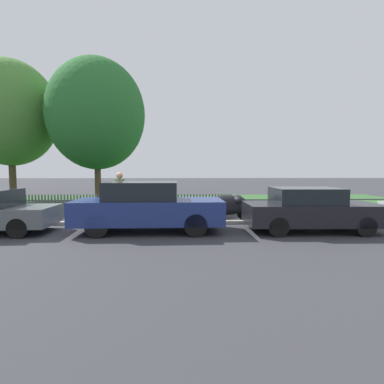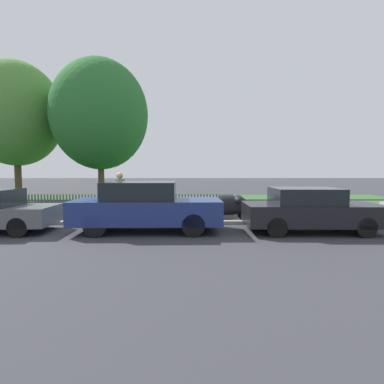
{
  "view_description": "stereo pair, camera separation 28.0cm",
  "coord_description": "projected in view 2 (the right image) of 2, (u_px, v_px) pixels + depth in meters",
  "views": [
    {
      "loc": [
        3.13,
        -10.44,
        1.93
      ],
      "look_at": [
        3.53,
        0.79,
        1.1
      ],
      "focal_mm": 28.0,
      "sensor_mm": 36.0,
      "label": 1
    },
    {
      "loc": [
        3.4,
        -10.45,
        1.93
      ],
      "look_at": [
        3.53,
        0.79,
        1.1
      ],
      "focal_mm": 28.0,
      "sensor_mm": 36.0,
      "label": 2
    }
  ],
  "objects": [
    {
      "name": "park_fence",
      "position": [
        109.0,
        205.0,
        12.76
      ],
      "size": [
        34.93,
        0.05,
        0.89
      ],
      "color": "#4C4C51",
      "rests_on": "ground"
    },
    {
      "name": "pedestrian_near_fence",
      "position": [
        120.0,
        194.0,
        10.97
      ],
      "size": [
        0.49,
        0.49,
        1.84
      ],
      "rotation": [
        0.0,
        0.0,
        4.32
      ],
      "color": "black",
      "rests_on": "ground"
    },
    {
      "name": "grass_strip",
      "position": [
        132.0,
        202.0,
        17.91
      ],
      "size": [
        34.93,
        10.29,
        0.01
      ],
      "primitive_type": "cube",
      "color": "#33602D",
      "rests_on": "ground"
    },
    {
      "name": "ground_plane",
      "position": [
        92.0,
        225.0,
        10.53
      ],
      "size": [
        120.0,
        120.0,
        0.0
      ],
      "primitive_type": "plane",
      "color": "#38383D"
    },
    {
      "name": "parked_car_red_compact",
      "position": [
        310.0,
        210.0,
        9.28
      ],
      "size": [
        4.13,
        1.83,
        1.38
      ],
      "rotation": [
        0.0,
        0.0,
        -0.02
      ],
      "color": "black",
      "rests_on": "ground"
    },
    {
      "name": "tree_mid_park",
      "position": [
        100.0,
        115.0,
        17.42
      ],
      "size": [
        5.55,
        5.55,
        8.34
      ],
      "color": "brown",
      "rests_on": "ground"
    },
    {
      "name": "tree_behind_motorcycle",
      "position": [
        16.0,
        114.0,
        18.22
      ],
      "size": [
        5.51,
        5.51,
        8.52
      ],
      "color": "brown",
      "rests_on": "ground"
    },
    {
      "name": "kerb_stone",
      "position": [
        93.0,
        223.0,
        10.62
      ],
      "size": [
        34.93,
        0.2,
        0.12
      ],
      "primitive_type": "cube",
      "color": "#B2ADA3",
      "rests_on": "ground"
    },
    {
      "name": "parked_car_navy_estate",
      "position": [
        146.0,
        206.0,
        9.35
      ],
      "size": [
        4.56,
        1.84,
        1.56
      ],
      "rotation": [
        0.0,
        0.0,
        0.01
      ],
      "color": "navy",
      "rests_on": "ground"
    },
    {
      "name": "covered_motorcycle",
      "position": [
        228.0,
        205.0,
        11.43
      ],
      "size": [
        1.87,
        0.84,
        0.97
      ],
      "rotation": [
        0.0,
        0.0,
        -0.03
      ],
      "color": "black",
      "rests_on": "ground"
    }
  ]
}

